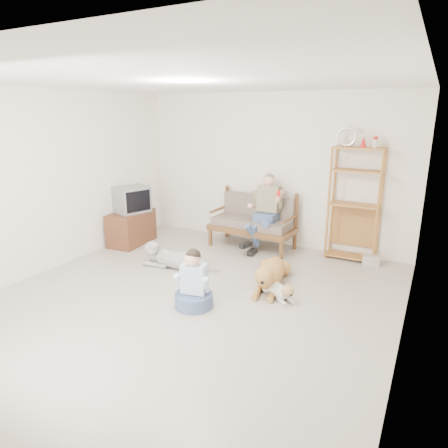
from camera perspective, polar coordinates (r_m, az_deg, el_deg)
The scene contains 16 objects.
floor at distance 5.30m, azimuth -4.85°, elevation -10.77°, with size 5.50×5.50×0.00m, color beige.
ceiling at distance 4.76m, azimuth -5.64°, elevation 19.73°, with size 5.50×5.50×0.00m, color white.
wall_back at distance 7.27m, azimuth 6.84°, elevation 7.62°, with size 5.00×5.00×0.00m, color white.
wall_left at distance 6.55m, azimuth -23.91°, elevation 5.50°, with size 5.50×5.50×0.00m, color white.
wall_right at distance 4.09m, azimuth 25.54°, elevation -0.17°, with size 5.50×5.50×0.00m, color white.
loveseat at distance 7.18m, azimuth 4.27°, elevation 0.53°, with size 1.53×0.77×0.95m.
man at distance 6.88m, azimuth 5.52°, elevation 0.99°, with size 0.51×0.73×1.18m.
etagere at distance 6.75m, azimuth 18.12°, elevation 2.82°, with size 0.82×0.36×2.14m.
book_stack at distance 6.81m, azimuth 20.23°, elevation -4.87°, with size 0.25×0.18×0.16m, color silver.
tv_stand at distance 7.56m, azimuth -13.10°, elevation -0.52°, with size 0.58×0.94×0.60m.
crt_tv at distance 7.43m, azimuth -13.00°, elevation 3.45°, with size 0.61×0.68×0.47m.
wall_outlet at distance 8.00m, azimuth -1.79°, elevation 0.79°, with size 0.12×0.02×0.08m, color silver.
golden_retriever at distance 5.67m, azimuth 6.59°, elevation -7.06°, with size 0.54×1.41×0.43m.
shaggy_dog at distance 6.31m, azimuth -7.18°, elevation -4.85°, with size 1.31×0.43×0.39m.
terrier at distance 5.34m, azimuth 8.03°, elevation -9.39°, with size 0.60×0.48×0.26m.
child at distance 5.04m, azimuth -4.34°, elevation -8.82°, with size 0.48×0.48×0.76m.
Camera 1 is at (2.62, -3.96, 2.36)m, focal length 32.00 mm.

